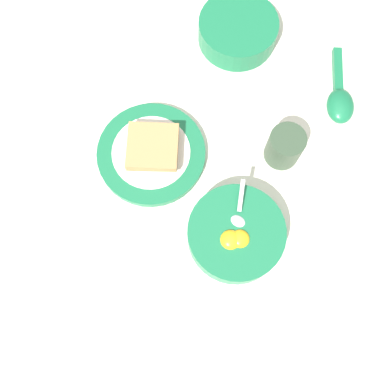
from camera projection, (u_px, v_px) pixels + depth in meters
ground_plane at (235, 112)px, 0.88m from camera, size 3.00×3.00×0.00m
egg_bowl at (236, 234)px, 0.78m from camera, size 0.17×0.17×0.08m
toast_plate at (151, 154)px, 0.84m from camera, size 0.20×0.20×0.02m
toast_sandwich at (152, 147)px, 0.82m from camera, size 0.13×0.12×0.03m
soup_spoon at (340, 100)px, 0.87m from camera, size 0.11×0.17×0.03m
congee_bowl at (238, 30)px, 0.90m from camera, size 0.16×0.16×0.05m
drinking_cup at (285, 146)px, 0.81m from camera, size 0.07×0.07×0.07m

